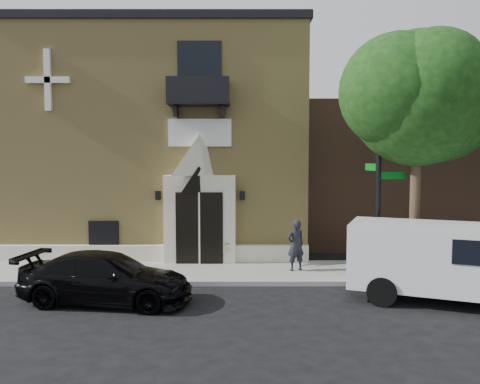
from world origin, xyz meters
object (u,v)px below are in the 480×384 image
(black_sedan, at_px, (106,278))
(cargo_van, at_px, (457,260))
(fire_hydrant, at_px, (420,265))
(pedestrian_near, at_px, (296,245))
(street_sign, at_px, (379,178))
(dumpster, at_px, (447,258))

(black_sedan, relative_size, cargo_van, 0.84)
(black_sedan, height_order, fire_hydrant, black_sedan)
(black_sedan, bearing_deg, pedestrian_near, -53.39)
(black_sedan, distance_m, street_sign, 8.80)
(black_sedan, xyz_separation_m, pedestrian_near, (5.57, 3.07, 0.33))
(cargo_van, bearing_deg, black_sedan, -159.24)
(pedestrian_near, bearing_deg, black_sedan, 8.11)
(dumpster, relative_size, pedestrian_near, 1.27)
(cargo_van, bearing_deg, street_sign, 144.50)
(dumpster, bearing_deg, fire_hydrant, 152.58)
(pedestrian_near, bearing_deg, dumpster, 146.66)
(cargo_van, distance_m, pedestrian_near, 5.12)
(black_sedan, height_order, dumpster, dumpster)
(fire_hydrant, bearing_deg, dumpster, -8.73)
(black_sedan, height_order, cargo_van, cargo_van)
(dumpster, bearing_deg, black_sedan, 172.40)
(fire_hydrant, bearing_deg, cargo_van, -86.43)
(street_sign, xyz_separation_m, pedestrian_near, (-2.52, 0.85, -2.32))
(street_sign, relative_size, fire_hydrant, 7.96)
(street_sign, height_order, pedestrian_near, street_sign)
(black_sedan, xyz_separation_m, cargo_van, (9.60, -0.08, 0.51))
(cargo_van, distance_m, fire_hydrant, 2.32)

